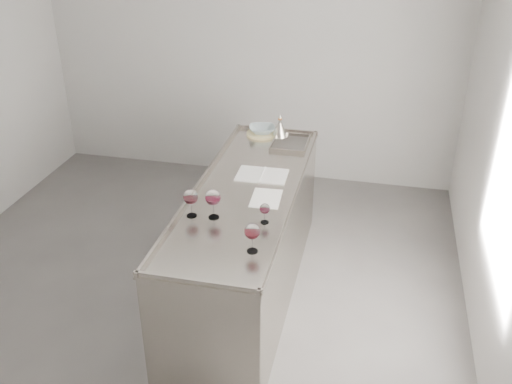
% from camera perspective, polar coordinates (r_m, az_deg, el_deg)
% --- Properties ---
extents(room_shell, '(4.54, 5.04, 2.84)m').
position_cam_1_polar(room_shell, '(3.97, -9.14, 4.92)').
color(room_shell, '#4C4947').
rests_on(room_shell, ground).
extents(counter, '(0.77, 2.42, 0.97)m').
position_cam_1_polar(counter, '(4.52, -0.93, -4.99)').
color(counter, gray).
rests_on(counter, ground).
extents(wine_glass_left, '(0.10, 0.10, 0.20)m').
position_cam_1_polar(wine_glass_left, '(3.89, -6.55, -0.56)').
color(wine_glass_left, white).
rests_on(wine_glass_left, counter).
extents(wine_glass_middle, '(0.11, 0.11, 0.21)m').
position_cam_1_polar(wine_glass_middle, '(3.86, -4.32, -0.62)').
color(wine_glass_middle, white).
rests_on(wine_glass_middle, counter).
extents(wine_glass_right, '(0.10, 0.10, 0.20)m').
position_cam_1_polar(wine_glass_right, '(3.49, -0.38, -4.02)').
color(wine_glass_right, white).
rests_on(wine_glass_right, counter).
extents(wine_glass_small, '(0.07, 0.07, 0.14)m').
position_cam_1_polar(wine_glass_small, '(3.81, 0.88, -1.76)').
color(wine_glass_small, white).
rests_on(wine_glass_small, counter).
extents(notebook, '(0.40, 0.28, 0.02)m').
position_cam_1_polar(notebook, '(4.48, 0.60, 1.71)').
color(notebook, white).
rests_on(notebook, counter).
extents(loose_paper_top, '(0.23, 0.31, 0.00)m').
position_cam_1_polar(loose_paper_top, '(4.15, 1.02, -0.63)').
color(loose_paper_top, white).
rests_on(loose_paper_top, counter).
extents(trivet, '(0.36, 0.36, 0.02)m').
position_cam_1_polar(trivet, '(5.25, 0.61, 5.87)').
color(trivet, beige).
rests_on(trivet, counter).
extents(ceramic_bowl, '(0.29, 0.29, 0.06)m').
position_cam_1_polar(ceramic_bowl, '(5.24, 0.61, 6.26)').
color(ceramic_bowl, '#8A9DA1').
rests_on(ceramic_bowl, trivet).
extents(wine_funnel, '(0.15, 0.15, 0.22)m').
position_cam_1_polar(wine_funnel, '(5.20, 2.39, 6.28)').
color(wine_funnel, '#B1AA9E').
rests_on(wine_funnel, counter).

